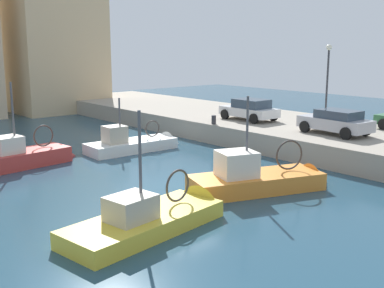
% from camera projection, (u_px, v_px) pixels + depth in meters
% --- Properties ---
extents(water_surface, '(80.00, 80.00, 0.00)m').
position_uv_depth(water_surface, '(185.00, 186.00, 20.60)').
color(water_surface, navy).
rests_on(water_surface, ground).
extents(quay_wall, '(9.00, 56.00, 1.20)m').
position_uv_depth(quay_wall, '(336.00, 139.00, 27.82)').
color(quay_wall, '#9E9384').
rests_on(quay_wall, ground).
extents(fishing_boat_white, '(6.08, 2.36, 3.98)m').
position_uv_depth(fishing_boat_white, '(137.00, 148.00, 27.72)').
color(fishing_boat_white, white).
rests_on(fishing_boat_white, ground).
extents(fishing_boat_orange, '(6.65, 3.95, 4.89)m').
position_uv_depth(fishing_boat_orange, '(263.00, 186.00, 20.06)').
color(fishing_boat_orange, orange).
rests_on(fishing_boat_orange, ground).
extents(fishing_boat_red, '(5.84, 2.33, 5.04)m').
position_uv_depth(fishing_boat_red, '(26.00, 163.00, 24.16)').
color(fishing_boat_red, '#BC3833').
rests_on(fishing_boat_red, ground).
extents(fishing_boat_yellow, '(6.68, 2.91, 4.94)m').
position_uv_depth(fishing_boat_yellow, '(156.00, 224.00, 15.89)').
color(fishing_boat_yellow, gold).
rests_on(fishing_boat_yellow, ground).
extents(parked_car_white, '(2.07, 3.83, 1.37)m').
position_uv_depth(parked_car_white, '(250.00, 109.00, 30.99)').
color(parked_car_white, silver).
rests_on(parked_car_white, quay_wall).
extents(parked_car_silver, '(2.14, 4.02, 1.35)m').
position_uv_depth(parked_car_silver, '(336.00, 122.00, 25.98)').
color(parked_car_silver, '#B7B7BC').
rests_on(parked_car_silver, quay_wall).
extents(mooring_bollard_north, '(0.28, 0.28, 0.55)m').
position_uv_depth(mooring_bollard_north, '(214.00, 120.00, 29.46)').
color(mooring_bollard_north, '#2D2D33').
rests_on(mooring_bollard_north, quay_wall).
extents(quay_streetlamp, '(0.36, 0.36, 4.83)m').
position_uv_depth(quay_streetlamp, '(328.00, 71.00, 29.35)').
color(quay_streetlamp, '#38383D').
rests_on(quay_streetlamp, quay_wall).
extents(waterfront_building_west_mid, '(8.08, 8.76, 13.81)m').
position_uv_depth(waterfront_building_west_mid, '(50.00, 35.00, 44.04)').
color(waterfront_building_west_mid, '#D1B284').
rests_on(waterfront_building_west_mid, ground).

